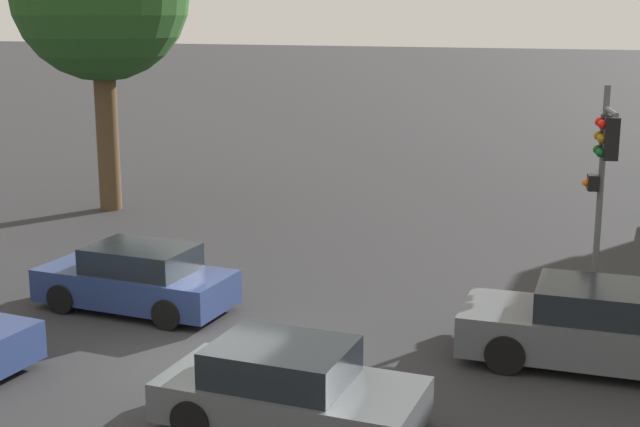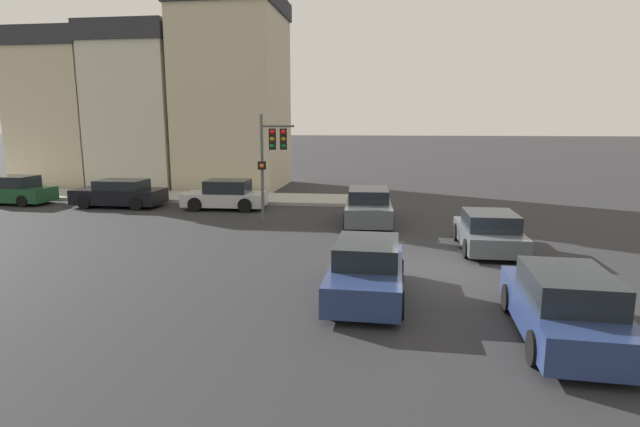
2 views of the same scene
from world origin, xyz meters
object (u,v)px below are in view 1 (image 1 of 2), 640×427
object	(u,v)px
crossing_car_1	(598,328)
crossing_car_3	(137,279)
crossing_car_0	(289,389)
traffic_signal	(604,155)

from	to	relation	value
crossing_car_1	crossing_car_3	distance (m)	9.38
crossing_car_1	crossing_car_3	xyz separation A→B (m)	(-9.37, -0.32, -0.05)
crossing_car_3	crossing_car_0	bearing A→B (deg)	144.07
crossing_car_0	crossing_car_1	world-z (taller)	crossing_car_1
crossing_car_0	crossing_car_1	size ratio (longest dim) A/B	0.82
crossing_car_1	crossing_car_3	world-z (taller)	crossing_car_1
crossing_car_0	crossing_car_1	distance (m)	5.97
traffic_signal	crossing_car_0	distance (m)	9.60
traffic_signal	crossing_car_3	world-z (taller)	traffic_signal
traffic_signal	crossing_car_0	world-z (taller)	traffic_signal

